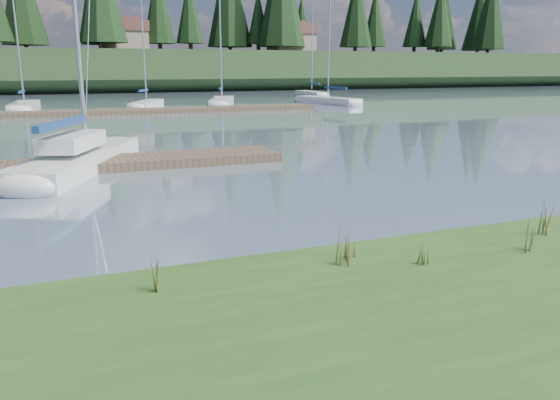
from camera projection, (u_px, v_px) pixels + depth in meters
name	position (u px, v px, depth m)	size (l,w,h in m)	color
ground	(107.00, 114.00, 36.97)	(200.00, 200.00, 0.00)	gray
ridge	(80.00, 71.00, 75.17)	(200.00, 20.00, 5.00)	#1D2F17
sailboat_main	(86.00, 153.00, 17.67)	(4.76, 8.32, 12.05)	silver
dock_near	(26.00, 168.00, 16.54)	(16.00, 2.00, 0.30)	#4C3D2C
dock_far	(137.00, 111.00, 37.65)	(26.00, 2.20, 0.30)	#4C3D2C
sailboat_bg_1	(26.00, 105.00, 41.05)	(1.99, 8.16, 12.05)	silver
sailboat_bg_2	(149.00, 104.00, 42.76)	(3.76, 6.56, 10.04)	silver
sailboat_bg_3	(223.00, 101.00, 46.69)	(4.33, 8.45, 12.27)	silver
sailboat_bg_4	(323.00, 100.00, 47.81)	(3.52, 7.97, 11.57)	silver
sailboat_bg_5	(309.00, 93.00, 59.30)	(1.60, 6.97, 10.01)	silver
weed_0	(345.00, 246.00, 7.88)	(0.17, 0.14, 0.68)	#475B23
weed_1	(351.00, 248.00, 8.13)	(0.17, 0.14, 0.41)	#475B23
weed_2	(527.00, 236.00, 8.50)	(0.17, 0.14, 0.57)	#475B23
weed_3	(156.00, 271.00, 6.96)	(0.17, 0.14, 0.63)	#475B23
weed_4	(426.00, 255.00, 7.89)	(0.17, 0.14, 0.35)	#475B23
weed_5	(545.00, 219.00, 9.32)	(0.17, 0.14, 0.66)	#475B23
mud_lip	(274.00, 272.00, 8.44)	(60.00, 0.50, 0.14)	#33281C
conifer_5	(189.00, 10.00, 75.87)	(3.96, 3.96, 10.35)	#382619
conifer_7	(356.00, 8.00, 86.15)	(5.28, 5.28, 13.20)	#382619
conifer_8	(440.00, 13.00, 87.37)	(4.62, 4.62, 11.77)	#382619
conifer_9	(491.00, 9.00, 94.42)	(5.94, 5.94, 14.62)	#382619
house_1	(124.00, 35.00, 74.38)	(6.30, 5.30, 4.65)	gray
house_2	(291.00, 38.00, 81.19)	(6.30, 5.30, 4.65)	gray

